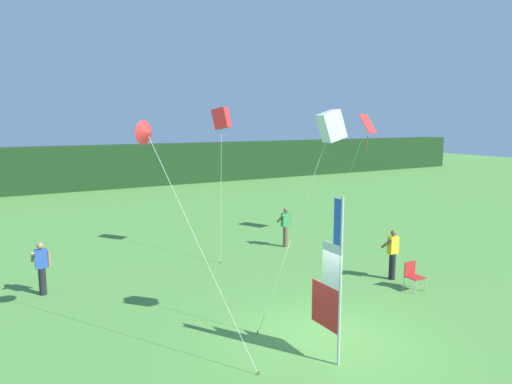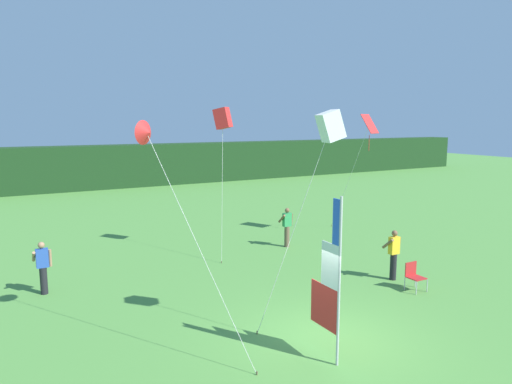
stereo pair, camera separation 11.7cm
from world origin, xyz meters
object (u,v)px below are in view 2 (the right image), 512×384
person_mid_field (287,226)px  kite_red_diamond_3 (368,128)px  kite_red_box_2 (223,119)px  person_far_left (43,266)px  person_near_banner (394,253)px  kite_red_delta_0 (147,134)px  folding_chair (414,274)px  banner_flag (331,282)px  kite_white_box_1 (330,127)px

person_mid_field → kite_red_diamond_3: kite_red_diamond_3 is taller
person_mid_field → kite_red_box_2: (-2.82, 0.33, 4.55)m
person_mid_field → person_far_left: 9.70m
person_near_banner → person_far_left: (-10.53, 4.33, -0.03)m
person_far_left → kite_red_delta_0: kite_red_delta_0 is taller
person_mid_field → folding_chair: size_ratio=1.90×
kite_red_delta_0 → kite_red_diamond_3: (11.58, 5.27, -0.01)m
folding_chair → kite_red_delta_0: kite_red_delta_0 is taller
person_near_banner → folding_chair: 1.13m
folding_chair → kite_red_box_2: size_ratio=0.15×
person_near_banner → folding_chair: bearing=-98.4°
person_near_banner → person_mid_field: 5.37m
banner_flag → folding_chair: size_ratio=4.27×
folding_chair → kite_red_diamond_3: bearing=60.9°
person_near_banner → folding_chair: size_ratio=1.93×
person_far_left → kite_white_box_1: kite_white_box_1 is taller
person_far_left → kite_white_box_1: size_ratio=0.30×
kite_white_box_1 → banner_flag: bearing=-121.0°
person_mid_field → kite_red_box_2: bearing=173.3°
folding_chair → kite_white_box_1: size_ratio=0.16×
person_far_left → kite_red_diamond_3: size_ratio=0.30×
person_far_left → person_near_banner: bearing=-22.3°
person_far_left → kite_red_diamond_3: bearing=2.3°
kite_red_box_2 → kite_red_diamond_3: kite_red_box_2 is taller
person_near_banner → kite_red_box_2: (-3.70, 5.63, 4.53)m
person_near_banner → person_mid_field: bearing=99.4°
person_near_banner → person_mid_field: size_ratio=1.02×
banner_flag → person_near_banner: size_ratio=2.21×
kite_white_box_1 → kite_red_diamond_3: (8.02, 7.51, -0.18)m
folding_chair → kite_red_delta_0: (-8.29, 0.66, 4.55)m
person_mid_field → folding_chair: (0.73, -6.34, -0.39)m
kite_red_delta_0 → kite_white_box_1: (3.56, -2.24, 0.17)m
person_near_banner → person_far_left: bearing=157.7°
folding_chair → kite_red_box_2: 9.03m
kite_red_delta_0 → kite_white_box_1: bearing=-32.2°
folding_chair → person_mid_field: bearing=96.5°
person_mid_field → kite_red_diamond_3: bearing=-5.8°
kite_white_box_1 → kite_red_box_2: 8.34m
person_mid_field → kite_red_delta_0: 10.33m
kite_white_box_1 → person_near_banner: bearing=28.3°
banner_flag → kite_white_box_1: size_ratio=0.68×
person_near_banner → kite_red_box_2: size_ratio=0.29×
kite_red_diamond_3 → kite_red_delta_0: bearing=-155.6°
person_mid_field → kite_red_diamond_3: (4.02, -0.41, 4.15)m
banner_flag → kite_red_delta_0: size_ratio=0.71×
person_near_banner → kite_red_diamond_3: (3.14, 4.89, 4.13)m
banner_flag → kite_red_diamond_3: size_ratio=0.67×
person_mid_field → folding_chair: 6.40m
kite_red_box_2 → kite_red_diamond_3: bearing=-6.2°
folding_chair → kite_red_diamond_3: size_ratio=0.16×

